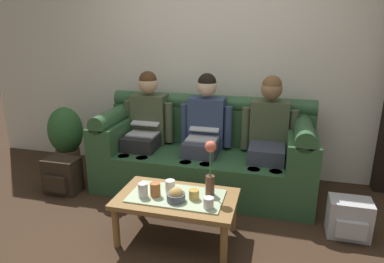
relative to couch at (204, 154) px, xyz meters
name	(u,v)px	position (x,y,z in m)	size (l,w,h in m)	color
ground_plane	(171,250)	(0.00, -1.17, -0.37)	(14.00, 14.00, 0.00)	#382619
back_wall_patterned	(216,48)	(0.00, 0.53, 1.08)	(6.00, 0.12, 2.90)	silver
couch	(204,154)	(0.00, 0.00, 0.00)	(2.23, 0.88, 0.96)	#2D5633
person_left	(146,124)	(-0.65, 0.00, 0.29)	(0.56, 0.67, 1.22)	#232326
person_middle	(205,128)	(0.00, 0.00, 0.29)	(0.56, 0.67, 1.22)	#383D4C
person_right	(268,133)	(0.65, 0.00, 0.29)	(0.56, 0.67, 1.22)	#383D4C
coffee_table	(177,202)	(0.00, -1.00, -0.04)	(0.96, 0.56, 0.39)	olive
flower_vase	(210,168)	(0.25, -0.91, 0.25)	(0.09, 0.09, 0.45)	brown
snack_bowl	(176,196)	(0.02, -1.08, 0.06)	(0.14, 0.14, 0.12)	#4C5666
cup_near_left	(209,203)	(0.29, -1.12, 0.06)	(0.08, 0.08, 0.08)	silver
cup_near_right	(170,186)	(-0.06, -0.96, 0.07)	(0.08, 0.08, 0.11)	white
cup_far_center	(194,194)	(0.15, -1.02, 0.06)	(0.08, 0.08, 0.08)	gold
cup_far_left	(143,190)	(-0.25, -1.09, 0.07)	(0.08, 0.08, 0.11)	silver
cup_far_right	(155,189)	(-0.16, -1.05, 0.07)	(0.08, 0.08, 0.11)	#B26633
backpack_right	(349,218)	(1.37, -0.61, -0.21)	(0.33, 0.27, 0.32)	#B7B7BC
backpack_left	(62,176)	(-1.40, -0.53, -0.19)	(0.36, 0.27, 0.37)	#2D2319
potted_plant	(66,136)	(-1.69, 0.01, 0.06)	(0.40, 0.40, 0.78)	brown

